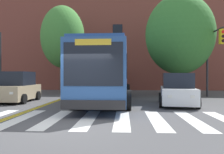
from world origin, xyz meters
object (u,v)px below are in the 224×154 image
traffic_light_near_corner (213,50)px  car_tan_near_lane (17,88)px  street_tree_curbside_large (179,35)px  car_silver_behind_bus (114,81)px  street_tree_curbside_small (63,37)px  car_white_far_lane (177,90)px  city_bus (107,74)px

traffic_light_near_corner → car_tan_near_lane: bearing=-166.7°
traffic_light_near_corner → street_tree_curbside_large: 3.09m
car_silver_behind_bus → street_tree_curbside_small: bearing=-143.0°
car_tan_near_lane → street_tree_curbside_small: size_ratio=0.45×
car_white_far_lane → street_tree_curbside_large: 7.35m
city_bus → traffic_light_near_corner: bearing=17.7°
street_tree_curbside_small → street_tree_curbside_large: bearing=-10.3°
car_silver_behind_bus → street_tree_curbside_small: street_tree_curbside_small is taller
car_silver_behind_bus → traffic_light_near_corner: traffic_light_near_corner is taller
city_bus → traffic_light_near_corner: (7.68, 2.45, 1.74)m
city_bus → car_white_far_lane: size_ratio=2.91×
street_tree_curbside_large → street_tree_curbside_small: bearing=169.7°
street_tree_curbside_small → car_silver_behind_bus: bearing=37.0°
car_silver_behind_bus → street_tree_curbside_large: street_tree_curbside_large is taller
car_tan_near_lane → car_silver_behind_bus: size_ratio=0.73×
car_silver_behind_bus → traffic_light_near_corner: bearing=-42.7°
street_tree_curbside_small → traffic_light_near_corner: bearing=-16.3°
car_white_far_lane → traffic_light_near_corner: traffic_light_near_corner is taller
street_tree_curbside_small → car_white_far_lane: bearing=-40.9°
car_white_far_lane → traffic_light_near_corner: bearing=48.9°
city_bus → street_tree_curbside_large: (5.63, 4.20, 3.25)m
traffic_light_near_corner → street_tree_curbside_large: street_tree_curbside_large is taller
car_white_far_lane → traffic_light_near_corner: 6.05m
car_white_far_lane → car_silver_behind_bus: car_silver_behind_bus is taller
city_bus → street_tree_curbside_large: size_ratio=1.44×
car_tan_near_lane → car_white_far_lane: car_tan_near_lane is taller
traffic_light_near_corner → car_silver_behind_bus: bearing=137.3°
city_bus → car_white_far_lane: (4.13, -1.62, -0.97)m
city_bus → car_tan_near_lane: (-5.71, -0.73, -0.92)m
city_bus → car_tan_near_lane: bearing=-172.8°
car_tan_near_lane → car_white_far_lane: bearing=-5.2°
city_bus → car_tan_near_lane: size_ratio=3.24×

